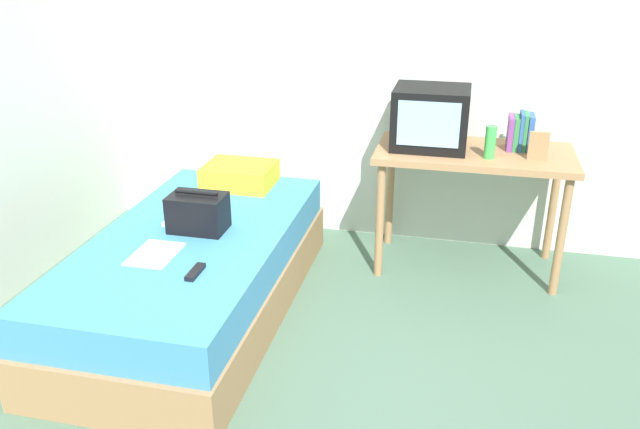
{
  "coord_description": "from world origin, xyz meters",
  "views": [
    {
      "loc": [
        0.54,
        -2.2,
        1.93
      ],
      "look_at": [
        -0.21,
        1.04,
        0.51
      ],
      "focal_mm": 36.23,
      "sensor_mm": 36.0,
      "label": 1
    }
  ],
  "objects_px": {
    "water_bottle": "(490,142)",
    "desk": "(473,166)",
    "book_row": "(520,132)",
    "tv": "(431,118)",
    "remote_silver": "(171,220)",
    "magazine": "(155,254)",
    "handbag": "(198,213)",
    "pillow": "(240,175)",
    "picture_frame": "(538,146)",
    "remote_dark": "(195,272)",
    "bed": "(195,273)"
  },
  "relations": [
    {
      "from": "picture_frame",
      "to": "remote_dark",
      "type": "height_order",
      "value": "picture_frame"
    },
    {
      "from": "handbag",
      "to": "remote_silver",
      "type": "distance_m",
      "value": 0.22
    },
    {
      "from": "picture_frame",
      "to": "remote_dark",
      "type": "relative_size",
      "value": 1.05
    },
    {
      "from": "handbag",
      "to": "remote_dark",
      "type": "distance_m",
      "value": 0.52
    },
    {
      "from": "tv",
      "to": "remote_silver",
      "type": "relative_size",
      "value": 3.06
    },
    {
      "from": "tv",
      "to": "handbag",
      "type": "height_order",
      "value": "tv"
    },
    {
      "from": "bed",
      "to": "remote_dark",
      "type": "xyz_separation_m",
      "value": [
        0.2,
        -0.42,
        0.25
      ]
    },
    {
      "from": "water_bottle",
      "to": "book_row",
      "type": "bearing_deg",
      "value": 51.45
    },
    {
      "from": "remote_dark",
      "to": "remote_silver",
      "type": "height_order",
      "value": "same"
    },
    {
      "from": "magazine",
      "to": "pillow",
      "type": "bearing_deg",
      "value": 85.44
    },
    {
      "from": "desk",
      "to": "magazine",
      "type": "bearing_deg",
      "value": -142.75
    },
    {
      "from": "tv",
      "to": "remote_dark",
      "type": "height_order",
      "value": "tv"
    },
    {
      "from": "book_row",
      "to": "magazine",
      "type": "xyz_separation_m",
      "value": [
        -1.78,
        -1.25,
        -0.4
      ]
    },
    {
      "from": "remote_dark",
      "to": "remote_silver",
      "type": "bearing_deg",
      "value": 125.08
    },
    {
      "from": "book_row",
      "to": "pillow",
      "type": "xyz_separation_m",
      "value": [
        -1.7,
        -0.21,
        -0.33
      ]
    },
    {
      "from": "bed",
      "to": "picture_frame",
      "type": "height_order",
      "value": "picture_frame"
    },
    {
      "from": "book_row",
      "to": "picture_frame",
      "type": "relative_size",
      "value": 1.36
    },
    {
      "from": "picture_frame",
      "to": "remote_silver",
      "type": "xyz_separation_m",
      "value": [
        -1.97,
        -0.67,
        -0.37
      ]
    },
    {
      "from": "remote_dark",
      "to": "handbag",
      "type": "bearing_deg",
      "value": 110.79
    },
    {
      "from": "remote_silver",
      "to": "handbag",
      "type": "bearing_deg",
      "value": -16.92
    },
    {
      "from": "remote_silver",
      "to": "picture_frame",
      "type": "bearing_deg",
      "value": 18.74
    },
    {
      "from": "tv",
      "to": "remote_silver",
      "type": "height_order",
      "value": "tv"
    },
    {
      "from": "desk",
      "to": "remote_silver",
      "type": "height_order",
      "value": "desk"
    },
    {
      "from": "desk",
      "to": "pillow",
      "type": "bearing_deg",
      "value": -175.01
    },
    {
      "from": "handbag",
      "to": "remote_dark",
      "type": "bearing_deg",
      "value": -69.21
    },
    {
      "from": "handbag",
      "to": "remote_silver",
      "type": "xyz_separation_m",
      "value": [
        -0.2,
        0.06,
        -0.09
      ]
    },
    {
      "from": "water_bottle",
      "to": "book_row",
      "type": "height_order",
      "value": "book_row"
    },
    {
      "from": "magazine",
      "to": "remote_silver",
      "type": "relative_size",
      "value": 2.01
    },
    {
      "from": "book_row",
      "to": "picture_frame",
      "type": "xyz_separation_m",
      "value": [
        0.09,
        -0.19,
        -0.02
      ]
    },
    {
      "from": "water_bottle",
      "to": "magazine",
      "type": "relative_size",
      "value": 0.65
    },
    {
      "from": "tv",
      "to": "remote_silver",
      "type": "distance_m",
      "value": 1.63
    },
    {
      "from": "water_bottle",
      "to": "book_row",
      "type": "xyz_separation_m",
      "value": [
        0.17,
        0.22,
        0.01
      ]
    },
    {
      "from": "bed",
      "to": "book_row",
      "type": "xyz_separation_m",
      "value": [
        1.7,
        0.97,
        0.64
      ]
    },
    {
      "from": "tv",
      "to": "handbag",
      "type": "distance_m",
      "value": 1.48
    },
    {
      "from": "tv",
      "to": "water_bottle",
      "type": "distance_m",
      "value": 0.39
    },
    {
      "from": "handbag",
      "to": "remote_dark",
      "type": "height_order",
      "value": "handbag"
    },
    {
      "from": "bed",
      "to": "desk",
      "type": "height_order",
      "value": "desk"
    },
    {
      "from": "remote_dark",
      "to": "water_bottle",
      "type": "bearing_deg",
      "value": 41.52
    },
    {
      "from": "magazine",
      "to": "remote_dark",
      "type": "height_order",
      "value": "remote_dark"
    },
    {
      "from": "water_bottle",
      "to": "desk",
      "type": "bearing_deg",
      "value": 120.98
    },
    {
      "from": "bed",
      "to": "remote_silver",
      "type": "distance_m",
      "value": 0.33
    },
    {
      "from": "book_row",
      "to": "desk",
      "type": "bearing_deg",
      "value": -160.75
    },
    {
      "from": "desk",
      "to": "book_row",
      "type": "relative_size",
      "value": 5.21
    },
    {
      "from": "pillow",
      "to": "remote_silver",
      "type": "xyz_separation_m",
      "value": [
        -0.18,
        -0.64,
        -0.06
      ]
    },
    {
      "from": "pillow",
      "to": "remote_dark",
      "type": "bearing_deg",
      "value": -80.57
    },
    {
      "from": "tv",
      "to": "remote_dark",
      "type": "distance_m",
      "value": 1.7
    },
    {
      "from": "tv",
      "to": "picture_frame",
      "type": "relative_size",
      "value": 2.69
    },
    {
      "from": "book_row",
      "to": "remote_dark",
      "type": "height_order",
      "value": "book_row"
    },
    {
      "from": "picture_frame",
      "to": "remote_silver",
      "type": "height_order",
      "value": "picture_frame"
    },
    {
      "from": "desk",
      "to": "tv",
      "type": "distance_m",
      "value": 0.39
    }
  ]
}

